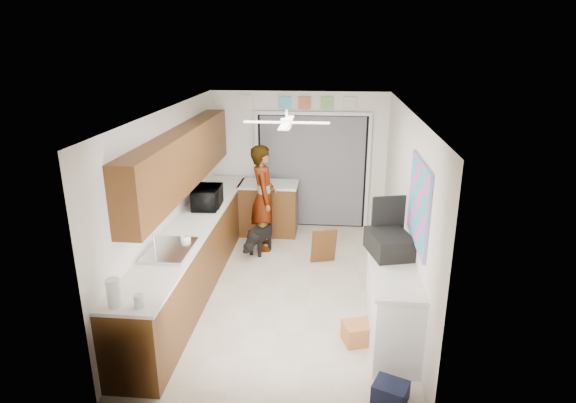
{
  "coord_description": "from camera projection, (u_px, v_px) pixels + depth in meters",
  "views": [
    {
      "loc": [
        0.62,
        -6.12,
        3.36
      ],
      "look_at": [
        0.0,
        0.4,
        1.15
      ],
      "focal_mm": 30.0,
      "sensor_mm": 36.0,
      "label": 1
    }
  ],
  "objects": [
    {
      "name": "door_trim_right",
      "position": [
        368.0,
        173.0,
        8.76
      ],
      "size": [
        0.06,
        0.04,
        2.1
      ],
      "primitive_type": "cube",
      "color": "white",
      "rests_on": "wall_back"
    },
    {
      "name": "ceiling_fan",
      "position": [
        287.0,
        122.0,
        6.35
      ],
      "size": [
        1.14,
        1.14,
        0.24
      ],
      "primitive_type": "cube",
      "color": "white",
      "rests_on": "ceiling"
    },
    {
      "name": "header_frame_1",
      "position": [
        285.0,
        103.0,
        8.52
      ],
      "size": [
        0.22,
        0.02,
        0.22
      ],
      "primitive_type": "cube",
      "color": "#53C4DE",
      "rests_on": "wall_back"
    },
    {
      "name": "suitcase",
      "position": [
        389.0,
        244.0,
        5.68
      ],
      "size": [
        0.59,
        0.69,
        0.26
      ],
      "primitive_type": "cube",
      "rotation": [
        0.0,
        0.0,
        0.26
      ],
      "color": "black",
      "rests_on": "right_counter_top"
    },
    {
      "name": "right_counter_top",
      "position": [
        394.0,
        270.0,
        5.36
      ],
      "size": [
        0.54,
        1.44,
        0.04
      ],
      "primitive_type": "cube",
      "color": "white",
      "rests_on": "right_counter_base"
    },
    {
      "name": "microwave",
      "position": [
        207.0,
        197.0,
        7.26
      ],
      "size": [
        0.42,
        0.59,
        0.32
      ],
      "primitive_type": "imported",
      "rotation": [
        0.0,
        0.0,
        1.62
      ],
      "color": "black",
      "rests_on": "left_countertop"
    },
    {
      "name": "cabinet_door_panel",
      "position": [
        324.0,
        246.0,
        7.52
      ],
      "size": [
        0.42,
        0.25,
        0.58
      ],
      "primitive_type": "cube",
      "rotation": [
        0.21,
        0.0,
        0.27
      ],
      "color": "brown",
      "rests_on": "floor"
    },
    {
      "name": "curtain_panel",
      "position": [
        312.0,
        172.0,
        8.84
      ],
      "size": [
        1.9,
        0.03,
        2.05
      ],
      "primitive_type": "cube",
      "color": "slate",
      "rests_on": "wall_back"
    },
    {
      "name": "route66_sign",
      "position": [
        246.0,
        102.0,
        8.58
      ],
      "size": [
        0.22,
        0.02,
        0.26
      ],
      "primitive_type": "cube",
      "color": "silver",
      "rests_on": "wall_back"
    },
    {
      "name": "left_base_cabinets",
      "position": [
        195.0,
        254.0,
        6.87
      ],
      "size": [
        0.6,
        4.8,
        0.9
      ],
      "primitive_type": "cube",
      "color": "brown",
      "rests_on": "floor"
    },
    {
      "name": "ceiling",
      "position": [
        285.0,
        111.0,
        6.1
      ],
      "size": [
        5.0,
        5.0,
        0.0
      ],
      "primitive_type": "plane",
      "rotation": [
        3.14,
        0.0,
        0.0
      ],
      "color": "white",
      "rests_on": "ground"
    },
    {
      "name": "suitcase_lid",
      "position": [
        388.0,
        216.0,
        5.88
      ],
      "size": [
        0.41,
        0.14,
        0.5
      ],
      "primitive_type": "cube",
      "rotation": [
        0.0,
        0.0,
        0.26
      ],
      "color": "black",
      "rests_on": "suitcase"
    },
    {
      "name": "navy_crate",
      "position": [
        390.0,
        392.0,
        4.68
      ],
      "size": [
        0.4,
        0.37,
        0.2
      ],
      "primitive_type": "cube",
      "rotation": [
        0.0,
        0.0,
        -0.4
      ],
      "color": "black",
      "rests_on": "floor"
    },
    {
      "name": "door_trim_left",
      "position": [
        257.0,
        171.0,
        8.94
      ],
      "size": [
        0.06,
        0.04,
        2.1
      ],
      "primitive_type": "cube",
      "color": "white",
      "rests_on": "wall_back"
    },
    {
      "name": "abstract_painting",
      "position": [
        419.0,
        203.0,
        5.29
      ],
      "size": [
        0.03,
        1.15,
        0.95
      ],
      "primitive_type": "cube",
      "color": "#DE51AB",
      "rests_on": "wall_right"
    },
    {
      "name": "dog",
      "position": [
        260.0,
        238.0,
        7.93
      ],
      "size": [
        0.51,
        0.7,
        0.5
      ],
      "primitive_type": "cube",
      "rotation": [
        0.0,
        0.0,
        -0.41
      ],
      "color": "black",
      "rests_on": "floor"
    },
    {
      "name": "sink_basin",
      "position": [
        170.0,
        251.0,
        5.77
      ],
      "size": [
        0.5,
        0.76,
        0.06
      ],
      "primitive_type": "cube",
      "color": "silver",
      "rests_on": "left_countertop"
    },
    {
      "name": "header_frame_3",
      "position": [
        327.0,
        103.0,
        8.45
      ],
      "size": [
        0.22,
        0.02,
        0.22
      ],
      "primitive_type": "cube",
      "color": "#7DB668",
      "rests_on": "wall_back"
    },
    {
      "name": "floor",
      "position": [
        285.0,
        286.0,
        6.9
      ],
      "size": [
        5.0,
        5.0,
        0.0
      ],
      "primitive_type": "plane",
      "color": "beige",
      "rests_on": "ground"
    },
    {
      "name": "cardboard_box",
      "position": [
        360.0,
        333.0,
        5.6
      ],
      "size": [
        0.45,
        0.39,
        0.24
      ],
      "primitive_type": "cube",
      "rotation": [
        0.0,
        0.0,
        0.32
      ],
      "color": "#C5753E",
      "rests_on": "floor"
    },
    {
      "name": "upper_cabinets",
      "position": [
        183.0,
        158.0,
        6.64
      ],
      "size": [
        0.32,
        4.0,
        0.8
      ],
      "primitive_type": "cube",
      "color": "brown",
      "rests_on": "wall_left"
    },
    {
      "name": "right_counter_base",
      "position": [
        392.0,
        307.0,
        5.51
      ],
      "size": [
        0.5,
        1.4,
        0.9
      ],
      "primitive_type": "cube",
      "color": "white",
      "rests_on": "floor"
    },
    {
      "name": "wall_left",
      "position": [
        170.0,
        200.0,
        6.65
      ],
      "size": [
        0.0,
        5.0,
        5.0
      ],
      "primitive_type": "plane",
      "rotation": [
        1.57,
        0.0,
        1.57
      ],
      "color": "white",
      "rests_on": "ground"
    },
    {
      "name": "cup",
      "position": [
        186.0,
        240.0,
        6.0
      ],
      "size": [
        0.15,
        0.15,
        0.1
      ],
      "primitive_type": "imported",
      "rotation": [
        0.0,
        0.0,
        0.23
      ],
      "color": "white",
      "rests_on": "left_countertop"
    },
    {
      "name": "left_countertop",
      "position": [
        194.0,
        223.0,
        6.72
      ],
      "size": [
        0.62,
        4.8,
        0.04
      ],
      "primitive_type": "cube",
      "color": "white",
      "rests_on": "left_base_cabinets"
    },
    {
      "name": "suitcase_rim",
      "position": [
        389.0,
        252.0,
        5.72
      ],
      "size": [
        0.57,
        0.67,
        0.02
      ],
      "primitive_type": "cube",
      "rotation": [
        0.0,
        0.0,
        0.26
      ],
      "color": "yellow",
      "rests_on": "suitcase"
    },
    {
      "name": "door_trim_head",
      "position": [
        313.0,
        113.0,
        8.51
      ],
      "size": [
        2.1,
        0.04,
        0.06
      ],
      "primitive_type": "cube",
      "color": "white",
      "rests_on": "wall_back"
    },
    {
      "name": "peninsula_base",
      "position": [
        269.0,
        209.0,
        8.69
      ],
      "size": [
        1.0,
        0.6,
        0.9
      ],
      "primitive_type": "cube",
      "color": "brown",
      "rests_on": "floor"
    },
    {
      "name": "header_frame_2",
      "position": [
        305.0,
        103.0,
        8.49
      ],
      "size": [
        0.22,
        0.02,
        0.22
      ],
      "primitive_type": "cube",
      "color": "#B86745",
      "rests_on": "wall_back"
    },
    {
      "name": "wall_front",
      "position": [
        256.0,
        297.0,
        4.14
      ],
      "size": [
        3.2,
        0.0,
        3.2
      ],
      "primitive_type": "plane",
      "rotation": [
        -1.57,
        0.0,
        0.0
      ],
      "color": "white",
      "rests_on": "ground"
    },
    {
      "name": "man",
      "position": [
        264.0,
        198.0,
        7.93
      ],
      "size": [
        0.53,
        0.71,
        1.77
      ],
      "primitive_type": "imported",
      "rotation": [
        0.0,
        0.0,
        1.75
      ],
      "color": "white",
      "rests_on": "floor"
    },
    {
      "name": "back_opening_recess",
      "position": [
        312.0,
        171.0,
        8.87
      ],
      "size": [
        2.0,
        0.06,
        2.1
      ],
      "primitive_type": "cube",
      "color": "black",
      "rests_on": "wall_back"
    },
    {
      "name": "paper_towel_roll",
      "position": [
        114.0,
        293.0,
        4.56
      ],
      "size": [
        0.14,
        0.14,
        0.28
      ],
      "primitive_type": "cylinder",
      "rotation": [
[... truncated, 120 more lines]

